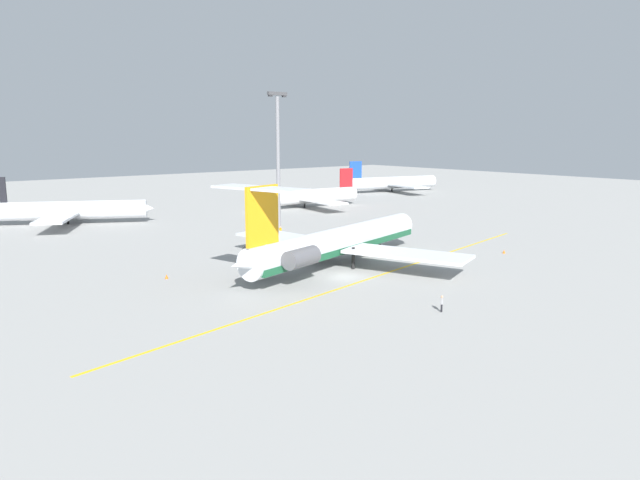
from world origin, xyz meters
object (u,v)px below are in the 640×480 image
airliner_mid_left (72,210)px  airliner_far_right (395,183)px  safety_cone_tail (351,231)px  safety_cone_nose (504,251)px  ground_crew_near_tail (280,230)px  safety_cone_wingtip (167,276)px  airliner_mid_right (302,197)px  light_mast (278,154)px  main_jetliner (334,242)px  ground_crew_near_nose (442,302)px

airliner_mid_left → airliner_far_right: bearing=31.5°
airliner_mid_left → safety_cone_tail: bearing=-21.2°
safety_cone_nose → ground_crew_near_tail: bearing=118.6°
safety_cone_wingtip → safety_cone_tail: 40.67m
airliner_mid_right → airliner_mid_left: bearing=-2.2°
airliner_mid_right → light_mast: bearing=51.2°
airliner_far_right → airliner_mid_left: bearing=-163.3°
airliner_mid_right → main_jetliner: bearing=63.5°
main_jetliner → airliner_mid_left: size_ratio=1.35×
safety_cone_wingtip → light_mast: size_ratio=0.02×
safety_cone_wingtip → safety_cone_tail: same height
airliner_mid_right → safety_cone_nose: airliner_mid_right is taller
airliner_far_right → ground_crew_near_tail: airliner_far_right is taller
airliner_far_right → ground_crew_near_tail: size_ratio=17.20×
ground_crew_near_tail → safety_cone_nose: bearing=-109.9°
main_jetliner → light_mast: bearing=52.5°
airliner_far_right → ground_crew_near_tail: 82.95m
airliner_mid_left → light_mast: 41.55m
light_mast → main_jetliner: bearing=-112.5°
main_jetliner → safety_cone_tail: 26.45m
safety_cone_wingtip → safety_cone_nose: bearing=-20.8°
main_jetliner → airliner_far_right: bearing=24.2°
safety_cone_tail → light_mast: size_ratio=0.02×
safety_cone_nose → main_jetliner: bearing=158.8°
airliner_mid_left → safety_cone_wingtip: (-4.30, -51.57, -2.43)m
airliner_mid_right → ground_crew_near_tail: airliner_mid_right is taller
light_mast → airliner_far_right: bearing=26.9°
ground_crew_near_tail → safety_cone_tail: size_ratio=3.28×
ground_crew_near_tail → safety_cone_wingtip: ground_crew_near_tail is taller
safety_cone_tail → safety_cone_nose: bearing=-79.3°
airliner_mid_right → light_mast: light_mast is taller
ground_crew_near_tail → light_mast: bearing=7.8°
safety_cone_nose → light_mast: light_mast is taller
airliner_mid_left → ground_crew_near_tail: airliner_mid_left is taller
safety_cone_tail → ground_crew_near_tail: bearing=160.5°
ground_crew_near_nose → safety_cone_tail: ground_crew_near_nose is taller
airliner_mid_right → airliner_far_right: airliner_far_right is taller
airliner_mid_right → safety_cone_nose: (-9.24, -60.56, -2.33)m
main_jetliner → airliner_mid_left: 61.06m
ground_crew_near_nose → safety_cone_tail: 46.62m
airliner_mid_right → ground_crew_near_nose: airliner_mid_right is taller
safety_cone_nose → light_mast: 43.85m
airliner_far_right → light_mast: light_mast is taller
airliner_far_right → ground_crew_near_nose: bearing=-120.6°
airliner_mid_left → safety_cone_nose: (40.15, -68.42, -2.43)m
airliner_mid_left → airliner_far_right: airliner_far_right is taller
ground_crew_near_nose → safety_cone_nose: 31.88m
ground_crew_near_tail → airliner_mid_right: bearing=-1.1°
safety_cone_nose → safety_cone_wingtip: (-44.45, 16.86, 0.00)m
safety_cone_tail → airliner_far_right: bearing=37.9°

